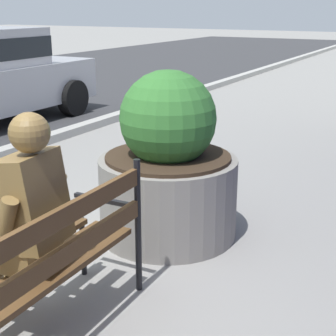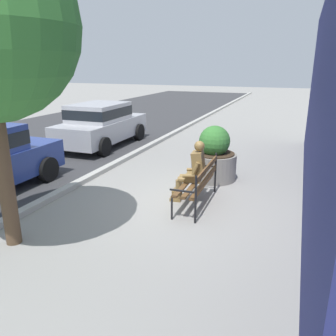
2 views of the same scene
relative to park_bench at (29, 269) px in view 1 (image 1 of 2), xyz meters
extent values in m
cube|color=brown|center=(0.00, -0.07, -0.09)|extent=(1.70, 0.16, 0.04)
cube|color=brown|center=(0.00, 0.11, -0.09)|extent=(1.70, 0.16, 0.04)
cube|color=brown|center=(0.00, -0.16, 0.08)|extent=(1.70, 0.08, 0.11)
cube|color=brown|center=(0.00, -0.16, 0.30)|extent=(1.70, 0.08, 0.11)
cylinder|color=black|center=(0.87, 0.33, -0.32)|extent=(0.04, 0.04, 0.45)
cylinder|color=black|center=(0.88, -0.14, -0.07)|extent=(0.04, 0.04, 0.95)
cube|color=black|center=(0.88, 0.13, 0.08)|extent=(0.05, 0.48, 0.03)
cube|color=olive|center=(0.13, 0.17, 0.02)|extent=(0.37, 0.36, 0.16)
cube|color=olive|center=(0.15, 0.07, 0.34)|extent=(0.39, 0.33, 0.55)
sphere|color=olive|center=(0.15, 0.06, 0.72)|extent=(0.22, 0.22, 0.22)
cylinder|color=olive|center=(-0.07, 0.06, 0.29)|extent=(0.11, 0.19, 0.29)
cylinder|color=olive|center=(0.36, 0.11, 0.29)|extent=(0.11, 0.19, 0.29)
cylinder|color=olive|center=(0.36, 0.25, 0.12)|extent=(0.11, 0.27, 0.10)
cylinder|color=olive|center=(0.21, 0.32, -0.02)|extent=(0.17, 0.38, 0.14)
cylinder|color=gray|center=(1.79, 0.13, -0.20)|extent=(1.17, 1.17, 0.68)
cylinder|color=#38281C|center=(1.79, 0.13, 0.15)|extent=(1.05, 1.05, 0.03)
sphere|color=#387A33|center=(1.79, 0.13, 0.48)|extent=(0.80, 0.80, 0.80)
cylinder|color=black|center=(5.39, 5.76, -0.22)|extent=(0.64, 0.23, 0.64)
cylinder|color=black|center=(5.41, 4.06, -0.22)|extent=(0.64, 0.23, 0.64)
camera|label=1|loc=(-1.80, -1.84, 1.35)|focal=54.93mm
camera|label=2|loc=(-6.55, -1.84, 2.37)|focal=36.28mm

